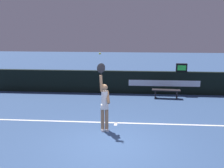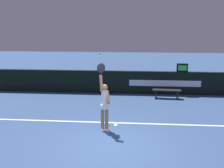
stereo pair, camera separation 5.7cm
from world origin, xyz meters
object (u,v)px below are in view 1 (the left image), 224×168
(tennis_ball, at_px, (100,54))
(courtside_bench_near, at_px, (166,92))
(speed_display, at_px, (182,68))
(tennis_player, at_px, (104,103))

(tennis_ball, relative_size, courtside_bench_near, 0.05)
(tennis_ball, bearing_deg, speed_display, 56.50)
(tennis_player, distance_m, tennis_ball, 1.73)
(courtside_bench_near, bearing_deg, speed_display, 46.51)
(speed_display, relative_size, tennis_player, 0.24)
(speed_display, height_order, tennis_player, tennis_player)
(speed_display, height_order, tennis_ball, tennis_ball)
(tennis_player, xyz_separation_m, courtside_bench_near, (2.65, 4.70, -0.67))
(tennis_player, relative_size, tennis_ball, 34.63)
(speed_display, bearing_deg, courtside_bench_near, -133.49)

